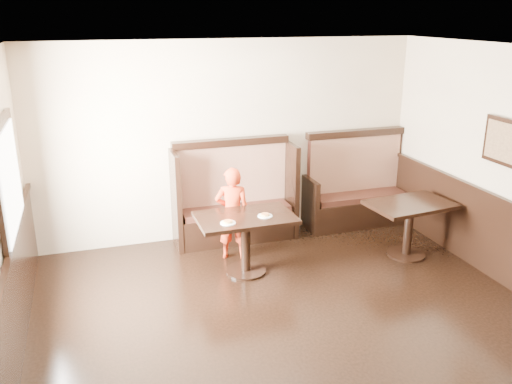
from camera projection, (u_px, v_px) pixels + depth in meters
name	position (u px, v px, depth m)	size (l,w,h in m)	color
ground	(331.00, 374.00, 4.94)	(7.00, 7.00, 0.00)	black
room_shell	(291.00, 299.00, 4.90)	(7.00, 7.00, 7.00)	#C8B691
booth_main	(234.00, 204.00, 7.75)	(1.75, 0.72, 1.45)	black
booth_neighbor	(356.00, 193.00, 8.33)	(1.65, 0.72, 1.45)	black
table_main	(246.00, 229.00, 6.69)	(1.20, 0.76, 0.76)	black
table_neighbor	(409.00, 216.00, 7.16)	(1.15, 0.82, 0.75)	black
child	(233.00, 213.00, 7.09)	(0.46, 0.30, 1.25)	red
pizza_plate_left	(228.00, 222.00, 6.40)	(0.19, 0.19, 0.03)	white
pizza_plate_right	(265.00, 215.00, 6.62)	(0.18, 0.18, 0.03)	white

